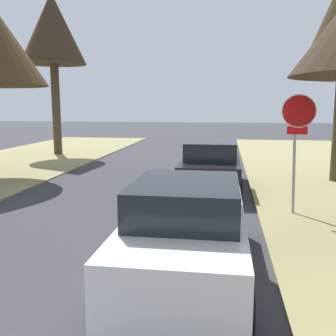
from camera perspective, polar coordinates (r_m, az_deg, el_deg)
stop_sign_far at (r=9.84m, az=18.74°, el=5.63°), size 0.81×0.56×2.94m
street_tree_left_far at (r=22.24m, az=-16.85°, el=19.08°), size 3.42×3.42×8.48m
parked_sedan_white at (r=6.26m, az=2.81°, el=-9.35°), size 1.96×4.41×1.57m
parked_sedan_black at (r=12.63m, az=6.40°, el=0.20°), size 1.96×4.41×1.57m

